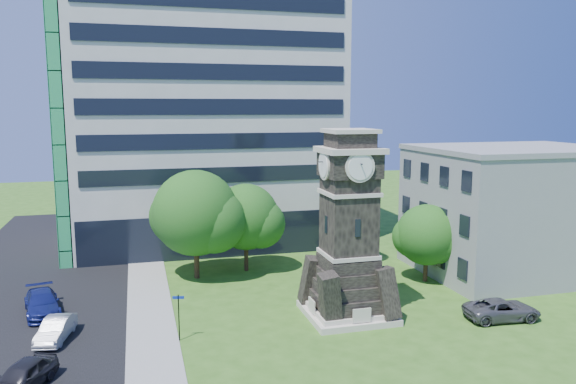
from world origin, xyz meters
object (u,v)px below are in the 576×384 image
object	(u,v)px
car_street_mid	(56,329)
car_east_lot	(502,309)
car_street_south	(22,377)
park_bench	(347,317)
street_sign	(179,312)
clock_tower	(348,237)
car_street_north	(42,303)

from	to	relation	value
car_street_mid	car_east_lot	xyz separation A→B (m)	(27.33, -4.16, 0.03)
car_street_south	park_bench	size ratio (longest dim) A/B	2.38
park_bench	car_east_lot	bearing A→B (deg)	-13.32
car_street_south	street_sign	xyz separation A→B (m)	(7.77, 4.03, 1.03)
clock_tower	street_sign	distance (m)	11.58
clock_tower	street_sign	xyz separation A→B (m)	(-10.97, -1.12, -3.54)
car_street_south	clock_tower	bearing A→B (deg)	40.23
clock_tower	park_bench	distance (m)	5.04
clock_tower	car_street_mid	xyz separation A→B (m)	(-17.97, 0.87, -4.63)
car_street_north	car_east_lot	size ratio (longest dim) A/B	1.04
street_sign	car_street_north	bearing A→B (deg)	153.44
street_sign	clock_tower	bearing A→B (deg)	17.95
clock_tower	car_street_south	bearing A→B (deg)	-164.63
car_street_south	car_street_north	world-z (taller)	car_street_north
clock_tower	car_east_lot	world-z (taller)	clock_tower
car_street_north	street_sign	bearing A→B (deg)	-50.50
car_street_south	car_street_mid	xyz separation A→B (m)	(0.77, 6.02, -0.07)
clock_tower	car_street_south	distance (m)	19.96
clock_tower	car_east_lot	distance (m)	10.94
car_street_mid	car_east_lot	size ratio (longest dim) A/B	0.81
clock_tower	street_sign	size ratio (longest dim) A/B	4.38
car_street_south	street_sign	world-z (taller)	street_sign
clock_tower	car_street_mid	size ratio (longest dim) A/B	3.11
car_street_north	car_street_south	bearing A→B (deg)	-98.35
car_street_mid	park_bench	bearing A→B (deg)	4.17
car_street_mid	street_sign	distance (m)	7.36
car_street_north	park_bench	world-z (taller)	car_street_north
car_street_south	car_east_lot	xyz separation A→B (m)	(28.10, 1.86, -0.04)
car_street_mid	car_street_north	bearing A→B (deg)	118.36
car_east_lot	street_sign	size ratio (longest dim) A/B	1.74
car_street_north	car_east_lot	bearing A→B (deg)	-29.05
car_street_south	street_sign	bearing A→B (deg)	52.27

